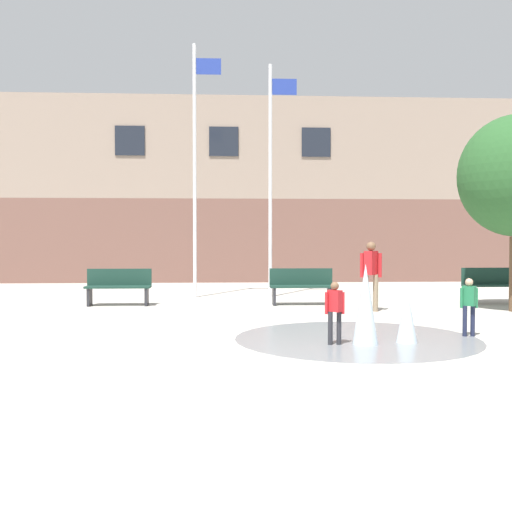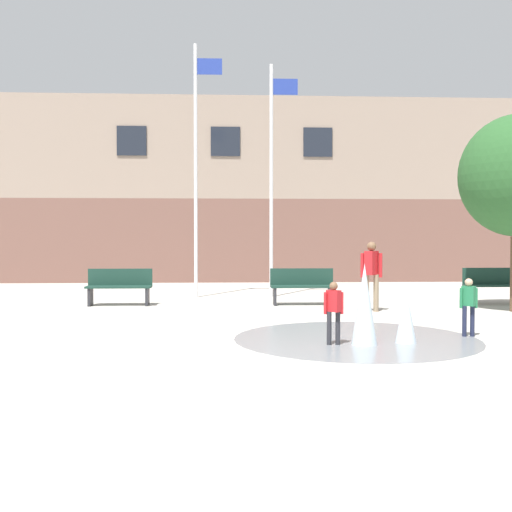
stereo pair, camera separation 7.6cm
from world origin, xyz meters
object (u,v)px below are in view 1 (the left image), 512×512
(child_with_pink_shirt, at_px, (469,302))
(flagpole_right, at_px, (272,173))
(park_bench_left_of_flagpoles, at_px, (119,286))
(park_bench_under_left_flagpole, at_px, (302,286))
(flagpole_left, at_px, (196,163))
(child_in_fountain, at_px, (335,308))
(park_bench_under_right_flagpole, at_px, (494,285))
(adult_near_bench, at_px, (371,271))

(child_with_pink_shirt, height_order, flagpole_right, flagpole_right)
(park_bench_left_of_flagpoles, bearing_deg, flagpole_right, 26.79)
(park_bench_left_of_flagpoles, relative_size, park_bench_under_left_flagpole, 1.00)
(flagpole_left, bearing_deg, park_bench_left_of_flagpoles, -132.37)
(child_in_fountain, xyz_separation_m, flagpole_left, (-2.51, 7.81, 3.23))
(park_bench_under_left_flagpole, xyz_separation_m, flagpole_right, (-0.59, 2.10, 3.05))
(park_bench_left_of_flagpoles, height_order, park_bench_under_left_flagpole, same)
(child_with_pink_shirt, height_order, child_in_fountain, same)
(park_bench_under_right_flagpole, bearing_deg, flagpole_left, 165.32)
(child_with_pink_shirt, bearing_deg, adult_near_bench, -33.94)
(park_bench_under_left_flagpole, height_order, adult_near_bench, adult_near_bench)
(park_bench_under_left_flagpole, distance_m, flagpole_left, 4.79)
(park_bench_left_of_flagpoles, height_order, flagpole_left, flagpole_left)
(adult_near_bench, distance_m, flagpole_left, 6.17)
(child_with_pink_shirt, bearing_deg, park_bench_under_left_flagpole, -23.04)
(park_bench_under_left_flagpole, distance_m, park_bench_under_right_flagpole, 4.99)
(child_with_pink_shirt, bearing_deg, child_in_fountain, 59.17)
(park_bench_under_left_flagpole, bearing_deg, flagpole_right, 105.73)
(adult_near_bench, bearing_deg, child_with_pink_shirt, 51.66)
(adult_near_bench, relative_size, child_in_fountain, 1.61)
(park_bench_under_right_flagpole, distance_m, child_in_fountain, 7.79)
(park_bench_under_right_flagpole, bearing_deg, flagpole_right, 160.06)
(park_bench_under_left_flagpole, distance_m, adult_near_bench, 2.08)
(park_bench_left_of_flagpoles, relative_size, flagpole_right, 0.24)
(flagpole_right, bearing_deg, child_with_pink_shirt, -68.66)
(park_bench_left_of_flagpoles, relative_size, flagpole_left, 0.22)
(flagpole_left, height_order, flagpole_right, flagpole_left)
(child_with_pink_shirt, relative_size, flagpole_left, 0.14)
(park_bench_under_left_flagpole, distance_m, flagpole_right, 3.75)
(park_bench_left_of_flagpoles, relative_size, child_in_fountain, 1.62)
(adult_near_bench, bearing_deg, park_bench_under_left_flagpole, -97.67)
(park_bench_under_left_flagpole, xyz_separation_m, child_with_pink_shirt, (2.19, -5.02, 0.10))
(child_in_fountain, height_order, flagpole_left, flagpole_left)
(child_in_fountain, bearing_deg, park_bench_under_right_flagpole, 93.83)
(park_bench_left_of_flagpoles, relative_size, park_bench_under_right_flagpole, 1.00)
(flagpole_right, bearing_deg, park_bench_under_right_flagpole, -19.94)
(flagpole_right, bearing_deg, park_bench_under_left_flagpole, -74.27)
(park_bench_under_right_flagpole, bearing_deg, park_bench_under_left_flagpole, -179.09)
(park_bench_under_left_flagpole, relative_size, flagpole_right, 0.24)
(park_bench_under_left_flagpole, relative_size, flagpole_left, 0.22)
(flagpole_right, bearing_deg, adult_near_bench, -60.97)
(child_in_fountain, relative_size, flagpole_right, 0.15)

